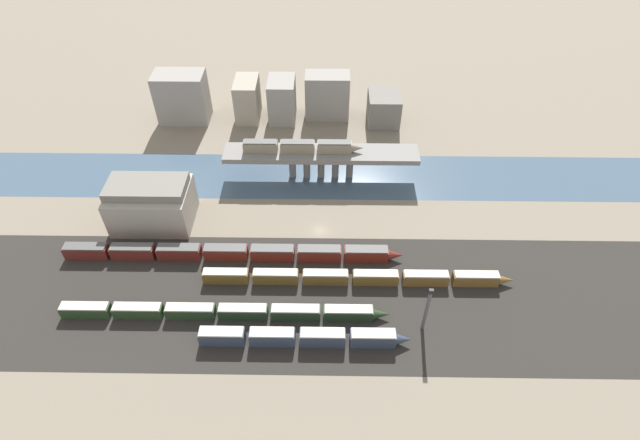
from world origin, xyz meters
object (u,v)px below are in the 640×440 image
train_yard_mid (223,312)px  signal_tower (427,310)px  train_on_bridge (302,147)px  train_yard_far (356,277)px  train_yard_outer (231,253)px  train_yard_near (303,337)px  warehouse_building (151,203)px

train_yard_mid → signal_tower: size_ratio=5.44×
train_on_bridge → train_yard_far: bearing=-70.6°
train_on_bridge → train_yard_outer: bearing=-116.5°
train_yard_near → warehouse_building: warehouse_building is taller
train_on_bridge → signal_tower: bearing=-61.8°
train_yard_mid → signal_tower: (47.57, -2.85, 5.56)m
train_on_bridge → train_yard_outer: train_on_bridge is taller
train_yard_outer → train_yard_far: bearing=-13.6°
train_yard_near → signal_tower: 28.90m
signal_tower → train_yard_mid: bearing=176.6°
train_yard_mid → train_yard_far: train_yard_far is taller
train_yard_mid → train_yard_far: (32.26, 10.93, 0.10)m
train_yard_far → train_yard_mid: bearing=-161.3°
train_yard_near → warehouse_building: bearing=137.6°
warehouse_building → signal_tower: bearing=-26.5°
train_on_bridge → train_yard_near: bearing=-87.7°
train_yard_near → train_yard_far: 22.10m
train_yard_mid → warehouse_building: 41.67m
train_on_bridge → train_yard_mid: train_on_bridge is taller
train_yard_outer → warehouse_building: warehouse_building is taller
signal_tower → train_yard_outer: bearing=155.7°
train_yard_far → train_yard_near: bearing=-125.4°
train_on_bridge → warehouse_building: size_ratio=1.66×
train_on_bridge → train_yard_near: (2.48, -61.31, -9.41)m
train_yard_near → train_yard_outer: bearing=127.7°
train_on_bridge → train_yard_far: 46.91m
train_yard_mid → train_on_bridge: bearing=72.6°
train_yard_outer → train_yard_near: bearing=-52.3°
train_on_bridge → train_yard_outer: (-17.64, -35.33, -9.45)m
train_on_bridge → train_yard_mid: size_ratio=0.46×
train_yard_far → warehouse_building: size_ratio=3.58×
train_yard_mid → warehouse_building: warehouse_building is taller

